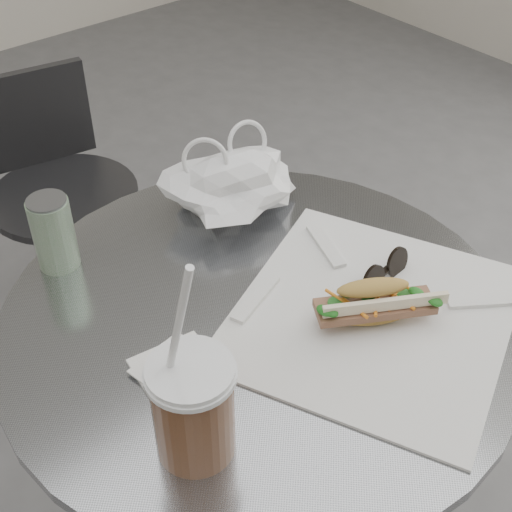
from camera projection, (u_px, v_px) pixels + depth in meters
cafe_table at (258, 427)px, 1.22m from camera, size 0.76×0.76×0.74m
chair_far at (67, 227)px, 1.89m from camera, size 0.37×0.40×0.71m
sandwich_paper at (373, 315)px, 1.03m from camera, size 0.52×0.51×0.00m
banh_mi at (374, 303)px, 1.00m from camera, size 0.22×0.18×0.07m
iced_coffee at (193, 407)px, 0.82m from camera, size 0.10×0.10×0.30m
sunglasses at (384, 272)px, 1.08m from camera, size 0.11×0.03×0.05m
plastic_bag at (235, 186)px, 1.20m from camera, size 0.27×0.24×0.11m
napkin_stack at (178, 370)px, 0.95m from camera, size 0.12×0.12×0.01m
drink_can at (53, 233)px, 1.09m from camera, size 0.06×0.06×0.12m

